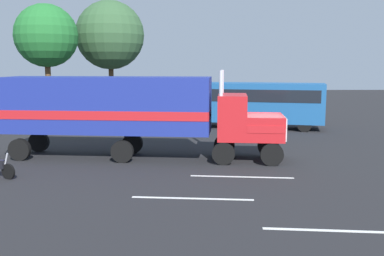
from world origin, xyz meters
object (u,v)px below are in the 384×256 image
at_px(person_bystander, 127,133).
at_px(parked_car, 100,119).
at_px(tree_left, 110,35).
at_px(semi_truck, 129,109).
at_px(tree_center, 46,36).
at_px(parked_bus, 249,101).

xyz_separation_m(person_bystander, parked_car, (-2.92, 6.86, -0.09)).
xyz_separation_m(person_bystander, tree_left, (-3.36, 14.52, 6.43)).
bearing_deg(semi_truck, tree_center, 122.44).
distance_m(person_bystander, parked_car, 7.45).
bearing_deg(person_bystander, parked_bus, 44.56).
distance_m(parked_bus, tree_center, 16.59).
xyz_separation_m(semi_truck, tree_center, (-8.09, 12.73, 4.45)).
distance_m(person_bystander, parked_bus, 11.44).
distance_m(parked_car, tree_left, 10.07).
relative_size(semi_truck, tree_left, 1.39).
xyz_separation_m(tree_left, tree_center, (-4.23, -4.40, -0.35)).
xyz_separation_m(parked_bus, tree_left, (-11.47, 6.54, 5.25)).
relative_size(semi_truck, parked_car, 3.13).
distance_m(semi_truck, parked_car, 10.21).
distance_m(semi_truck, tree_center, 15.72).
xyz_separation_m(semi_truck, parked_bus, (7.61, 10.59, -0.46)).
distance_m(parked_bus, parked_car, 11.16).
bearing_deg(person_bystander, tree_left, 103.02).
bearing_deg(tree_center, semi_truck, -57.56).
bearing_deg(parked_car, tree_left, 93.25).
bearing_deg(parked_bus, person_bystander, -135.44).
xyz_separation_m(person_bystander, tree_center, (-7.59, 10.12, 6.08)).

